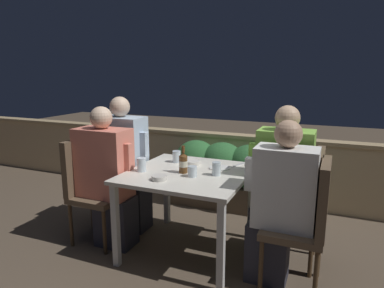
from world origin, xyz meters
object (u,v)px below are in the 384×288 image
at_px(person_blue_shirt, 125,164).
at_px(person_white_polo, 279,204).
at_px(person_coral_top, 107,178).
at_px(beer_bottle, 183,163).
at_px(chair_left_near, 89,182).
at_px(chair_right_near, 309,215).
at_px(person_green_blouse, 280,185).
at_px(chair_left_far, 108,171).
at_px(chair_right_far, 305,198).

distance_m(person_blue_shirt, person_white_polo, 1.57).
bearing_deg(person_coral_top, beer_bottle, 8.76).
bearing_deg(person_white_polo, chair_left_near, -179.86).
bearing_deg(person_blue_shirt, chair_right_near, -11.12).
height_order(person_blue_shirt, person_green_blouse, person_blue_shirt).
xyz_separation_m(person_green_blouse, beer_bottle, (-0.74, -0.22, 0.16)).
xyz_separation_m(person_blue_shirt, beer_bottle, (0.73, -0.24, 0.15)).
bearing_deg(person_white_polo, person_blue_shirt, 167.44).
relative_size(person_blue_shirt, person_white_polo, 1.07).
relative_size(chair_left_far, chair_right_near, 1.00).
bearing_deg(beer_bottle, person_green_blouse, 16.74).
bearing_deg(chair_left_far, beer_bottle, -14.38).
bearing_deg(chair_right_far, chair_left_near, -169.82).
height_order(chair_left_far, person_white_polo, person_white_polo).
bearing_deg(person_coral_top, chair_right_far, 11.42).
height_order(chair_right_near, person_white_polo, person_white_polo).
relative_size(chair_left_near, chair_right_far, 1.00).
bearing_deg(chair_left_near, chair_left_far, 98.04).
bearing_deg(person_blue_shirt, chair_left_far, -180.00).
xyz_separation_m(chair_right_near, person_green_blouse, (-0.26, 0.32, 0.08)).
height_order(chair_left_far, chair_right_near, same).
distance_m(person_white_polo, chair_right_far, 0.36).
xyz_separation_m(person_coral_top, person_white_polo, (1.48, 0.00, -0.01)).
bearing_deg(person_blue_shirt, beer_bottle, -18.10).
relative_size(person_coral_top, person_green_blouse, 0.97).
xyz_separation_m(person_white_polo, beer_bottle, (-0.80, 0.10, 0.20)).
relative_size(chair_right_far, person_green_blouse, 0.74).
bearing_deg(chair_left_near, person_white_polo, 0.14).
distance_m(person_coral_top, beer_bottle, 0.71).
distance_m(person_blue_shirt, person_green_blouse, 1.48).
bearing_deg(person_white_polo, chair_left_far, 168.86).
height_order(chair_left_far, chair_right_far, same).
relative_size(chair_left_near, beer_bottle, 4.17).
distance_m(person_coral_top, person_green_blouse, 1.46).
relative_size(chair_right_near, beer_bottle, 4.17).
bearing_deg(chair_right_far, chair_right_near, -80.61).
xyz_separation_m(person_white_polo, person_green_blouse, (-0.05, 0.32, 0.04)).
height_order(person_blue_shirt, chair_right_far, person_blue_shirt).
bearing_deg(person_blue_shirt, chair_left_near, -113.87).
bearing_deg(person_white_polo, person_coral_top, -179.84).
height_order(person_white_polo, chair_right_far, person_white_polo).
height_order(chair_right_near, person_green_blouse, person_green_blouse).
relative_size(chair_left_far, chair_right_far, 1.00).
height_order(chair_left_near, person_coral_top, person_coral_top).
height_order(chair_left_near, person_green_blouse, person_green_blouse).
bearing_deg(person_coral_top, chair_right_near, 0.14).
xyz_separation_m(chair_left_far, beer_bottle, (0.93, -0.24, 0.24)).
relative_size(chair_left_near, person_coral_top, 0.76).
xyz_separation_m(person_coral_top, person_green_blouse, (1.43, 0.33, 0.02)).
height_order(person_coral_top, chair_right_far, person_coral_top).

